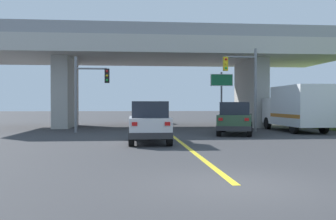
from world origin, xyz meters
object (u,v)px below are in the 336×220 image
(traffic_signal_farside, at_px, (87,86))
(traffic_signal_nearside, at_px, (245,79))
(suv_crossing, at_px, (236,118))
(box_truck, at_px, (296,108))
(highway_sign, at_px, (222,86))
(suv_lead, at_px, (149,122))
(sedan_oncoming, at_px, (147,113))

(traffic_signal_farside, bearing_deg, traffic_signal_nearside, -0.70)
(suv_crossing, relative_size, box_truck, 0.71)
(traffic_signal_farside, bearing_deg, suv_crossing, -16.01)
(suv_crossing, relative_size, highway_sign, 1.13)
(traffic_signal_farside, xyz_separation_m, highway_sign, (10.05, 3.77, 0.18))
(suv_lead, height_order, traffic_signal_farside, traffic_signal_farside)
(suv_lead, xyz_separation_m, sedan_oncoming, (0.66, 20.38, 0.00))
(suv_lead, bearing_deg, highway_sign, 61.08)
(suv_lead, relative_size, highway_sign, 0.98)
(suv_lead, height_order, traffic_signal_nearside, traffic_signal_nearside)
(traffic_signal_nearside, xyz_separation_m, highway_sign, (-0.75, 3.90, -0.34))
(traffic_signal_nearside, bearing_deg, sedan_oncoming, 116.04)
(suv_lead, relative_size, traffic_signal_farside, 0.86)
(sedan_oncoming, height_order, traffic_signal_nearside, traffic_signal_nearside)
(box_truck, xyz_separation_m, highway_sign, (-4.26, 4.25, 1.66))
(suv_lead, xyz_separation_m, box_truck, (10.51, 7.06, 0.64))
(sedan_oncoming, height_order, highway_sign, highway_sign)
(suv_lead, xyz_separation_m, traffic_signal_farside, (-3.80, 7.54, 2.12))
(suv_crossing, bearing_deg, traffic_signal_farside, -177.88)
(suv_lead, distance_m, traffic_signal_nearside, 10.53)
(traffic_signal_nearside, xyz_separation_m, traffic_signal_farside, (-10.80, 0.13, -0.52))
(traffic_signal_farside, distance_m, highway_sign, 10.74)
(suv_lead, height_order, highway_sign, highway_sign)
(sedan_oncoming, bearing_deg, suv_crossing, -72.29)
(highway_sign, bearing_deg, box_truck, -44.90)
(traffic_signal_farside, bearing_deg, highway_sign, 20.57)
(sedan_oncoming, bearing_deg, highway_sign, -58.35)
(highway_sign, bearing_deg, sedan_oncoming, 121.65)
(traffic_signal_nearside, relative_size, highway_sign, 1.30)
(suv_lead, distance_m, box_truck, 12.68)
(box_truck, relative_size, sedan_oncoming, 1.48)
(sedan_oncoming, relative_size, traffic_signal_nearside, 0.83)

